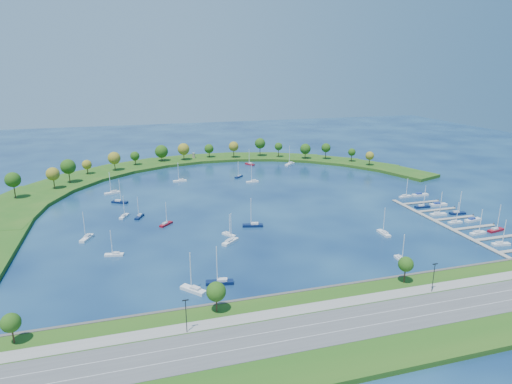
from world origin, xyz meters
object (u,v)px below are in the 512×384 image
object	(u,v)px
moored_boat_7	(124,216)
moored_boat_18	(239,176)
moored_boat_13	(139,216)
docked_boat_11	(420,195)
docked_boat_9	(438,204)
moored_boat_0	(220,281)
harbor_tower	(194,155)
moored_boat_12	(250,164)
moored_boat_15	(384,233)
docked_boat_4	(455,222)
moored_boat_8	(253,181)
docked_boat_3	(496,229)
moored_boat_16	(230,241)
docked_boat_10	(405,196)
moored_boat_1	(290,164)
moored_boat_11	(114,254)
docked_boat_7	(457,212)
docked_boat_8	(422,206)
moored_boat_6	(112,192)
docked_boat_6	(438,214)
moored_boat_14	(229,234)
moored_boat_2	(180,180)
docked_boat_2	(478,232)
moored_boat_17	(401,259)
moored_boat_4	(193,289)
moored_boat_5	(253,225)
moored_boat_9	(120,201)
dock_system	(456,223)
docked_boat_5	(473,220)
moored_boat_3	(166,223)
docked_boat_0	(501,243)

from	to	relation	value
moored_boat_7	moored_boat_18	distance (m)	96.59
moored_boat_13	docked_boat_11	distance (m)	157.59
docked_boat_9	docked_boat_11	bearing A→B (deg)	89.87
moored_boat_0	harbor_tower	bearing A→B (deg)	-85.22
moored_boat_12	docked_boat_11	size ratio (longest dim) A/B	1.25
moored_boat_15	docked_boat_4	bearing A→B (deg)	-85.29
moored_boat_8	docked_boat_3	xyz separation A→B (m)	(83.21, -113.67, 0.03)
docked_boat_11	moored_boat_12	bearing A→B (deg)	125.82
moored_boat_16	docked_boat_10	xyz separation A→B (m)	(111.37, 36.83, -0.06)
docked_boat_3	moored_boat_1	bearing A→B (deg)	95.18
moored_boat_11	docked_boat_11	size ratio (longest dim) A/B	1.11
moored_boat_18	moored_boat_11	bearing A→B (deg)	10.63
docked_boat_3	docked_boat_7	distance (m)	24.75
harbor_tower	docked_boat_8	size ratio (longest dim) A/B	0.34
docked_boat_8	moored_boat_18	bearing A→B (deg)	133.19
docked_boat_9	moored_boat_6	bearing A→B (deg)	162.62
docked_boat_3	docked_boat_6	world-z (taller)	docked_boat_3
moored_boat_14	docked_boat_6	xyz separation A→B (m)	(107.68, -2.92, 0.06)
moored_boat_2	moored_boat_11	world-z (taller)	moored_boat_2
moored_boat_6	docked_boat_3	bearing A→B (deg)	127.40
moored_boat_0	docked_boat_2	size ratio (longest dim) A/B	1.20
harbor_tower	moored_boat_17	bearing A→B (deg)	-76.42
moored_boat_4	moored_boat_11	world-z (taller)	moored_boat_4
moored_boat_1	moored_boat_5	size ratio (longest dim) A/B	1.05
harbor_tower	docked_boat_4	distance (m)	203.12
docked_boat_9	harbor_tower	bearing A→B (deg)	131.62
moored_boat_0	docked_boat_2	distance (m)	121.18
moored_boat_9	moored_boat_15	xyz separation A→B (m)	(114.17, -81.33, -0.03)
moored_boat_6	moored_boat_2	bearing A→B (deg)	-177.26
moored_boat_18	docked_boat_2	size ratio (longest dim) A/B	0.93
moored_boat_13	moored_boat_17	xyz separation A→B (m)	(95.79, -79.72, 0.01)
moored_boat_4	docked_boat_9	xyz separation A→B (m)	(140.53, 55.60, -0.27)
moored_boat_5	moored_boat_15	bearing A→B (deg)	167.79
moored_boat_4	moored_boat_8	xyz separation A→B (m)	(57.37, 129.89, -0.07)
dock_system	docked_boat_5	distance (m)	10.74
moored_boat_1	moored_boat_9	size ratio (longest dim) A/B	1.12
moored_boat_14	moored_boat_2	bearing A→B (deg)	151.17
moored_boat_15	moored_boat_0	bearing A→B (deg)	107.41
moored_boat_13	moored_boat_14	bearing A→B (deg)	71.50
moored_boat_14	moored_boat_3	bearing A→B (deg)	-164.02
moored_boat_18	docked_boat_9	size ratio (longest dim) A/B	1.15
docked_boat_0	moored_boat_1	bearing A→B (deg)	109.55
moored_boat_15	docked_boat_8	bearing A→B (deg)	-55.14
moored_boat_9	docked_boat_3	bearing A→B (deg)	-0.29
moored_boat_0	moored_boat_13	bearing A→B (deg)	-61.79
moored_boat_9	docked_boat_9	distance (m)	173.49
moored_boat_7	docked_boat_4	size ratio (longest dim) A/B	1.04
moored_boat_4	moored_boat_12	world-z (taller)	moored_boat_4
moored_boat_11	docked_boat_9	bearing A→B (deg)	-162.66
docked_boat_2	docked_boat_4	xyz separation A→B (m)	(0.02, 14.54, -0.03)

